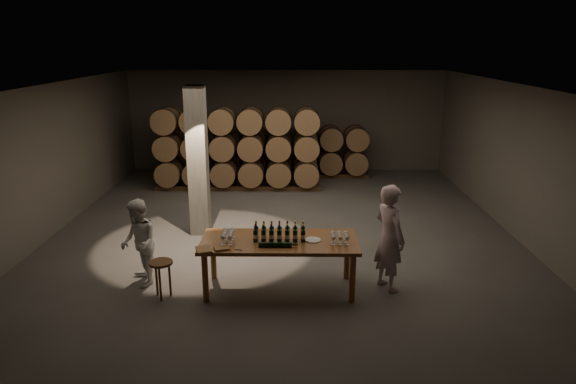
{
  "coord_description": "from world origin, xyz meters",
  "views": [
    {
      "loc": [
        0.23,
        -10.41,
        4.06
      ],
      "look_at": [
        0.12,
        -0.36,
        1.1
      ],
      "focal_mm": 32.0,
      "sensor_mm": 36.0,
      "label": 1
    }
  ],
  "objects_px": {
    "bottle_cluster": "(279,234)",
    "stool": "(161,268)",
    "person_woman": "(139,243)",
    "tasting_table": "(279,246)",
    "person_man": "(389,238)",
    "notebook_near": "(221,248)",
    "plate": "(313,240)"
  },
  "relations": [
    {
      "from": "bottle_cluster",
      "to": "stool",
      "type": "distance_m",
      "value": 2.0
    },
    {
      "from": "person_woman",
      "to": "tasting_table",
      "type": "bearing_deg",
      "value": 60.41
    },
    {
      "from": "person_man",
      "to": "person_woman",
      "type": "distance_m",
      "value": 4.24
    },
    {
      "from": "notebook_near",
      "to": "person_man",
      "type": "relative_size",
      "value": 0.12
    },
    {
      "from": "bottle_cluster",
      "to": "person_woman",
      "type": "xyz_separation_m",
      "value": [
        -2.41,
        0.2,
        -0.25
      ]
    },
    {
      "from": "bottle_cluster",
      "to": "person_woman",
      "type": "distance_m",
      "value": 2.43
    },
    {
      "from": "plate",
      "to": "person_woman",
      "type": "height_order",
      "value": "person_woman"
    },
    {
      "from": "bottle_cluster",
      "to": "person_woman",
      "type": "height_order",
      "value": "person_woman"
    },
    {
      "from": "tasting_table",
      "to": "plate",
      "type": "bearing_deg",
      "value": -0.5
    },
    {
      "from": "bottle_cluster",
      "to": "notebook_near",
      "type": "distance_m",
      "value": 1.0
    },
    {
      "from": "bottle_cluster",
      "to": "notebook_near",
      "type": "xyz_separation_m",
      "value": [
        -0.91,
        -0.4,
        -0.1
      ]
    },
    {
      "from": "stool",
      "to": "person_man",
      "type": "xyz_separation_m",
      "value": [
        3.75,
        0.38,
        0.4
      ]
    },
    {
      "from": "bottle_cluster",
      "to": "person_man",
      "type": "distance_m",
      "value": 1.84
    },
    {
      "from": "plate",
      "to": "stool",
      "type": "distance_m",
      "value": 2.52
    },
    {
      "from": "person_man",
      "to": "tasting_table",
      "type": "bearing_deg",
      "value": 64.38
    },
    {
      "from": "tasting_table",
      "to": "notebook_near",
      "type": "xyz_separation_m",
      "value": [
        -0.91,
        -0.4,
        0.12
      ]
    },
    {
      "from": "tasting_table",
      "to": "stool",
      "type": "height_order",
      "value": "tasting_table"
    },
    {
      "from": "bottle_cluster",
      "to": "person_woman",
      "type": "relative_size",
      "value": 0.57
    },
    {
      "from": "person_woman",
      "to": "plate",
      "type": "bearing_deg",
      "value": 61.2
    },
    {
      "from": "plate",
      "to": "stool",
      "type": "relative_size",
      "value": 0.42
    },
    {
      "from": "tasting_table",
      "to": "plate",
      "type": "relative_size",
      "value": 9.85
    },
    {
      "from": "bottle_cluster",
      "to": "person_man",
      "type": "bearing_deg",
      "value": 2.64
    },
    {
      "from": "bottle_cluster",
      "to": "person_man",
      "type": "xyz_separation_m",
      "value": [
        1.83,
        0.08,
        -0.09
      ]
    },
    {
      "from": "tasting_table",
      "to": "plate",
      "type": "distance_m",
      "value": 0.57
    },
    {
      "from": "bottle_cluster",
      "to": "notebook_near",
      "type": "relative_size",
      "value": 3.77
    },
    {
      "from": "bottle_cluster",
      "to": "plate",
      "type": "height_order",
      "value": "bottle_cluster"
    },
    {
      "from": "tasting_table",
      "to": "person_man",
      "type": "height_order",
      "value": "person_man"
    },
    {
      "from": "tasting_table",
      "to": "bottle_cluster",
      "type": "relative_size",
      "value": 3.03
    },
    {
      "from": "plate",
      "to": "person_man",
      "type": "bearing_deg",
      "value": 4.02
    },
    {
      "from": "tasting_table",
      "to": "notebook_near",
      "type": "distance_m",
      "value": 1.0
    },
    {
      "from": "plate",
      "to": "notebook_near",
      "type": "distance_m",
      "value": 1.51
    },
    {
      "from": "tasting_table",
      "to": "plate",
      "type": "height_order",
      "value": "plate"
    }
  ]
}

